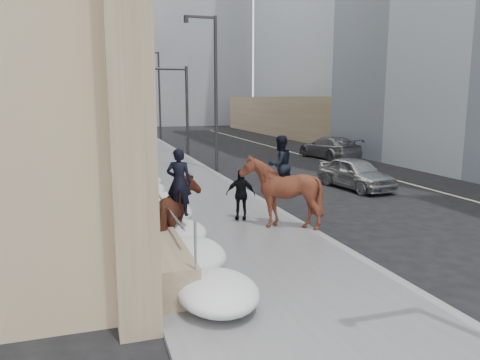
% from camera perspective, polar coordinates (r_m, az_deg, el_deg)
% --- Properties ---
extents(ground, '(140.00, 140.00, 0.00)m').
position_cam_1_polar(ground, '(11.17, 1.58, -10.64)').
color(ground, black).
rests_on(ground, ground).
extents(sidewalk, '(5.00, 80.00, 0.12)m').
position_cam_1_polar(sidewalk, '(20.52, -7.78, -0.95)').
color(sidewalk, '#575759').
rests_on(sidewalk, ground).
extents(curb, '(0.24, 80.00, 0.12)m').
position_cam_1_polar(curb, '(21.13, -0.78, -0.54)').
color(curb, slate).
rests_on(curb, ground).
extents(lane_line, '(0.15, 70.00, 0.01)m').
position_cam_1_polar(lane_line, '(24.60, 17.04, 0.39)').
color(lane_line, '#BFB78C').
rests_on(lane_line, ground).
extents(limestone_building, '(6.10, 44.00, 18.00)m').
position_cam_1_polar(limestone_building, '(30.26, -22.25, 18.77)').
color(limestone_building, tan).
rests_on(limestone_building, ground).
extents(far_podium, '(2.00, 80.00, 4.00)m').
position_cam_1_polar(far_podium, '(27.54, 25.86, 5.00)').
color(far_podium, '#75664C').
rests_on(far_podium, ground).
extents(bg_building_mid, '(30.00, 12.00, 28.00)m').
position_cam_1_polar(bg_building_mid, '(70.96, -12.30, 17.98)').
color(bg_building_mid, slate).
rests_on(bg_building_mid, ground).
extents(bg_building_far, '(24.00, 12.00, 20.00)m').
position_cam_1_polar(bg_building_far, '(82.10, -20.23, 13.69)').
color(bg_building_far, gray).
rests_on(bg_building_far, ground).
extents(streetlight_mid, '(1.71, 0.24, 8.00)m').
position_cam_1_polar(streetlight_mid, '(24.65, -3.33, 11.52)').
color(streetlight_mid, '#2D2D30').
rests_on(streetlight_mid, ground).
extents(streetlight_far, '(1.71, 0.24, 8.00)m').
position_cam_1_polar(streetlight_far, '(44.29, -10.01, 10.73)').
color(streetlight_far, '#2D2D30').
rests_on(streetlight_far, ground).
extents(traffic_signal, '(4.10, 0.22, 6.00)m').
position_cam_1_polar(traffic_signal, '(32.33, -8.13, 10.06)').
color(traffic_signal, '#2D2D30').
rests_on(traffic_signal, ground).
extents(snow_bank, '(1.70, 18.10, 0.76)m').
position_cam_1_polar(snow_bank, '(18.40, -11.12, -1.02)').
color(snow_bank, silver).
rests_on(snow_bank, sidewalk).
extents(mounted_horse_left, '(1.65, 2.37, 2.58)m').
position_cam_1_polar(mounted_horse_left, '(11.88, -7.61, -3.81)').
color(mounted_horse_left, '#492216').
rests_on(mounted_horse_left, sidewalk).
extents(mounted_horse_right, '(2.25, 2.39, 2.73)m').
position_cam_1_polar(mounted_horse_right, '(13.86, 4.95, -1.05)').
color(mounted_horse_right, '#472014').
rests_on(mounted_horse_right, sidewalk).
extents(pedestrian, '(1.01, 0.74, 1.59)m').
position_cam_1_polar(pedestrian, '(14.80, 0.07, -1.76)').
color(pedestrian, black).
rests_on(pedestrian, sidewalk).
extents(car_silver, '(2.07, 4.16, 1.36)m').
position_cam_1_polar(car_silver, '(20.97, 13.92, 0.80)').
color(car_silver, '#9DA1A5').
rests_on(car_silver, ground).
extents(car_grey, '(2.60, 5.21, 1.45)m').
position_cam_1_polar(car_grey, '(30.95, 10.83, 3.91)').
color(car_grey, slate).
rests_on(car_grey, ground).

